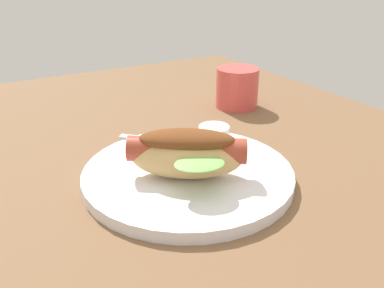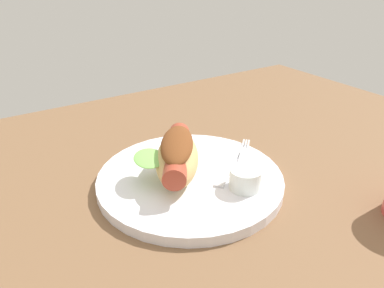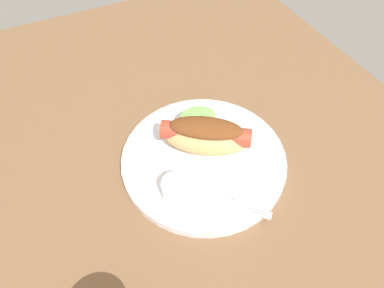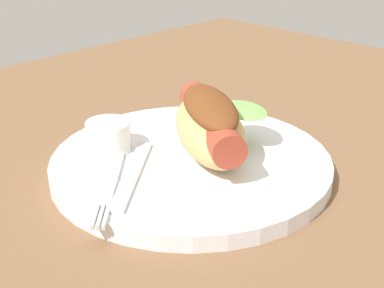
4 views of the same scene
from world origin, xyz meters
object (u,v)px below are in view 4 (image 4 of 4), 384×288
object	(u,v)px
plate	(191,163)
sauce_ramekin	(108,136)
fork	(111,180)
knife	(132,174)
hot_dog	(210,124)

from	to	relation	value
plate	sauce_ramekin	bearing A→B (deg)	123.32
sauce_ramekin	fork	bearing A→B (deg)	-126.62
plate	fork	world-z (taller)	fork
sauce_ramekin	knife	xyz separation A→B (cm)	(-2.06, -6.09, -1.33)
sauce_ramekin	knife	size ratio (longest dim) A/B	0.34
fork	sauce_ramekin	bearing A→B (deg)	-170.72
hot_dog	knife	bearing A→B (deg)	-70.33
sauce_ramekin	fork	distance (cm)	7.20
hot_dog	fork	size ratio (longest dim) A/B	1.33
plate	fork	xyz separation A→B (cm)	(-8.91, 1.45, 1.00)
knife	plate	bearing A→B (deg)	133.08
plate	knife	distance (cm)	6.90
sauce_ramekin	fork	size ratio (longest dim) A/B	0.40
hot_dog	fork	distance (cm)	11.32
sauce_ramekin	knife	distance (cm)	6.57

